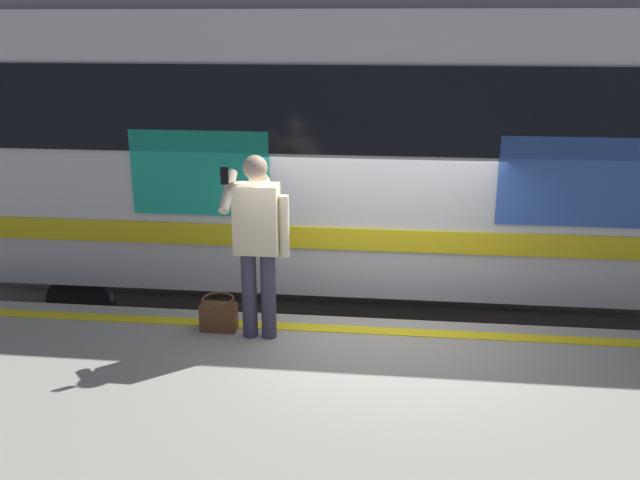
{
  "coord_description": "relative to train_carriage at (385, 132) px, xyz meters",
  "views": [
    {
      "loc": [
        -0.14,
        6.31,
        3.84
      ],
      "look_at": [
        0.54,
        0.3,
        1.91
      ],
      "focal_mm": 38.39,
      "sensor_mm": 36.0,
      "label": 1
    }
  ],
  "objects": [
    {
      "name": "track_rail_far",
      "position": [
        -0.01,
        -0.72,
        -2.48
      ],
      "size": [
        22.68,
        0.08,
        0.16
      ],
      "primitive_type": "cube",
      "color": "slate",
      "rests_on": "ground"
    },
    {
      "name": "train_carriage",
      "position": [
        0.0,
        0.0,
        0.0
      ],
      "size": [
        11.03,
        2.91,
        4.05
      ],
      "color": "silver",
      "rests_on": "ground"
    },
    {
      "name": "safety_line",
      "position": [
        -0.01,
        2.4,
        -1.55
      ],
      "size": [
        17.1,
        0.16,
        0.01
      ],
      "primitive_type": "cube",
      "color": "yellow",
      "rests_on": "platform"
    },
    {
      "name": "passenger",
      "position": [
        1.08,
        2.62,
        -0.53
      ],
      "size": [
        0.57,
        0.55,
        1.73
      ],
      "color": "#383347",
      "rests_on": "platform"
    },
    {
      "name": "ground_plane",
      "position": [
        -0.01,
        2.1,
        -2.56
      ],
      "size": [
        26.17,
        26.17,
        0.0
      ],
      "primitive_type": "plane",
      "color": "#4C4742"
    },
    {
      "name": "handbag",
      "position": [
        1.5,
        2.54,
        -1.4
      ],
      "size": [
        0.34,
        0.31,
        0.33
      ],
      "color": "#59331E",
      "rests_on": "platform"
    },
    {
      "name": "track_rail_near",
      "position": [
        -0.01,
        0.71,
        -2.48
      ],
      "size": [
        22.68,
        0.08,
        0.16
      ],
      "primitive_type": "cube",
      "color": "slate",
      "rests_on": "ground"
    }
  ]
}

